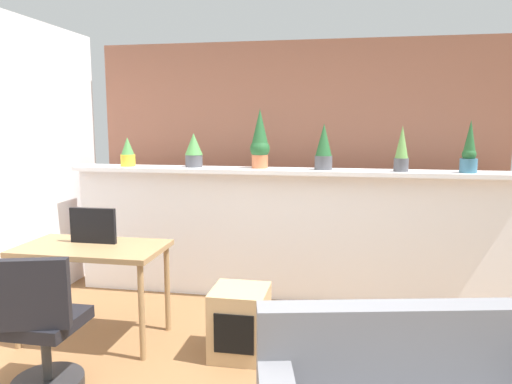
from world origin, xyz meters
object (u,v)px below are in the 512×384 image
(potted_plant_3, at_px, (324,147))
(potted_plant_5, at_px, (469,151))
(potted_plant_4, at_px, (402,150))
(tv_monitor, at_px, (93,226))
(office_chair, at_px, (42,335))
(potted_plant_0, at_px, (128,153))
(potted_plant_1, at_px, (194,150))
(desk, at_px, (92,256))
(potted_plant_2, at_px, (260,141))
(side_cube_shelf, at_px, (240,322))

(potted_plant_3, height_order, potted_plant_5, potted_plant_5)
(potted_plant_4, height_order, tv_monitor, potted_plant_4)
(tv_monitor, distance_m, office_chair, 0.99)
(potted_plant_0, relative_size, potted_plant_1, 0.88)
(potted_plant_0, xyz_separation_m, office_chair, (0.27, -1.87, -1.00))
(desk, bearing_deg, potted_plant_5, 20.02)
(potted_plant_1, bearing_deg, potted_plant_5, -1.74)
(potted_plant_5, distance_m, office_chair, 3.55)
(potted_plant_5, relative_size, tv_monitor, 1.22)
(potted_plant_2, relative_size, desk, 0.50)
(potted_plant_2, xyz_separation_m, potted_plant_4, (1.27, -0.07, -0.07))
(potted_plant_1, relative_size, office_chair, 0.36)
(potted_plant_5, relative_size, side_cube_shelf, 0.90)
(potted_plant_1, height_order, potted_plant_2, potted_plant_2)
(desk, bearing_deg, potted_plant_3, 33.25)
(desk, bearing_deg, potted_plant_4, 24.38)
(side_cube_shelf, bearing_deg, desk, 177.15)
(potted_plant_1, bearing_deg, potted_plant_3, -1.37)
(potted_plant_2, relative_size, potted_plant_5, 1.23)
(potted_plant_3, distance_m, desk, 2.18)
(potted_plant_1, distance_m, desk, 1.44)
(potted_plant_3, bearing_deg, potted_plant_2, 176.92)
(side_cube_shelf, bearing_deg, potted_plant_3, 65.65)
(potted_plant_1, distance_m, tv_monitor, 1.28)
(potted_plant_5, bearing_deg, office_chair, -147.26)
(potted_plant_0, bearing_deg, potted_plant_5, -0.58)
(potted_plant_1, bearing_deg, potted_plant_2, 0.21)
(potted_plant_5, xyz_separation_m, office_chair, (-2.85, -1.83, -1.05))
(potted_plant_0, distance_m, potted_plant_5, 3.12)
(potted_plant_5, bearing_deg, potted_plant_0, 179.42)
(potted_plant_0, relative_size, office_chair, 0.31)
(potted_plant_0, bearing_deg, office_chair, -81.72)
(potted_plant_4, relative_size, desk, 0.36)
(desk, bearing_deg, potted_plant_1, 68.03)
(office_chair, relative_size, side_cube_shelf, 1.82)
(potted_plant_2, xyz_separation_m, potted_plant_3, (0.59, -0.03, -0.06))
(office_chair, bearing_deg, desk, 95.52)
(potted_plant_4, distance_m, side_cube_shelf, 2.04)
(potted_plant_0, xyz_separation_m, desk, (0.20, -1.10, -0.72))
(potted_plant_0, xyz_separation_m, side_cube_shelf, (1.36, -1.16, -1.14))
(potted_plant_4, xyz_separation_m, desk, (-2.37, -1.08, -0.78))
(potted_plant_2, distance_m, potted_plant_5, 1.83)
(tv_monitor, bearing_deg, desk, -71.69)
(office_chair, bearing_deg, potted_plant_5, 32.74)
(office_chair, distance_m, side_cube_shelf, 1.31)
(potted_plant_5, height_order, desk, potted_plant_5)
(potted_plant_4, distance_m, potted_plant_5, 0.55)
(potted_plant_1, height_order, potted_plant_3, potted_plant_3)
(potted_plant_2, xyz_separation_m, potted_plant_5, (1.82, -0.08, -0.07))
(potted_plant_0, height_order, office_chair, potted_plant_0)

